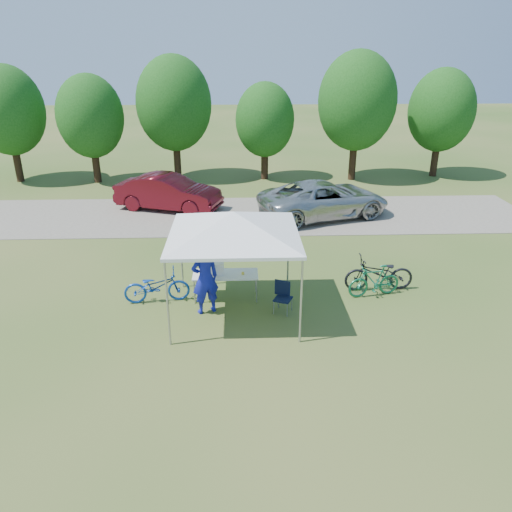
{
  "coord_description": "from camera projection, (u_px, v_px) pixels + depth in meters",
  "views": [
    {
      "loc": [
        0.12,
        -11.42,
        6.38
      ],
      "look_at": [
        0.61,
        2.0,
        0.72
      ],
      "focal_mm": 35.0,
      "sensor_mm": 36.0,
      "label": 1
    }
  ],
  "objects": [
    {
      "name": "canopy",
      "position": [
        234.0,
        215.0,
        11.96
      ],
      "size": [
        4.53,
        4.53,
        3.0
      ],
      "color": "#A5A5AA",
      "rests_on": "ground"
    },
    {
      "name": "minivan",
      "position": [
        324.0,
        199.0,
        19.9
      ],
      "size": [
        5.73,
        3.95,
        1.45
      ],
      "primitive_type": "imported",
      "rotation": [
        0.0,
        0.0,
        1.89
      ],
      "color": "#B7B9B3",
      "rests_on": "gravel_strip"
    },
    {
      "name": "ground",
      "position": [
        235.0,
        311.0,
        12.99
      ],
      "size": [
        100.0,
        100.0,
        0.0
      ],
      "primitive_type": "plane",
      "color": "#2D5119",
      "rests_on": "ground"
    },
    {
      "name": "ice_cream_cup",
      "position": [
        243.0,
        273.0,
        13.4
      ],
      "size": [
        0.08,
        0.08,
        0.06
      ],
      "primitive_type": "cylinder",
      "color": "gold",
      "rests_on": "folding_table"
    },
    {
      "name": "folding_chair",
      "position": [
        283.0,
        294.0,
        12.86
      ],
      "size": [
        0.55,
        0.58,
        0.81
      ],
      "rotation": [
        0.0,
        0.0,
        -0.42
      ],
      "color": "black",
      "rests_on": "ground"
    },
    {
      "name": "cyclist",
      "position": [
        205.0,
        278.0,
        12.61
      ],
      "size": [
        0.83,
        0.71,
        1.93
      ],
      "primitive_type": "imported",
      "rotation": [
        0.0,
        0.0,
        3.56
      ],
      "color": "#141CA9",
      "rests_on": "ground"
    },
    {
      "name": "bike_blue",
      "position": [
        157.0,
        286.0,
        13.34
      ],
      "size": [
        1.8,
        0.84,
        0.91
      ],
      "primitive_type": "imported",
      "rotation": [
        0.0,
        0.0,
        1.71
      ],
      "color": "#123E9F",
      "rests_on": "ground"
    },
    {
      "name": "bike_dark",
      "position": [
        379.0,
        274.0,
        13.95
      ],
      "size": [
        1.95,
        0.73,
        1.02
      ],
      "primitive_type": "imported",
      "rotation": [
        0.0,
        0.0,
        -1.54
      ],
      "color": "black",
      "rests_on": "ground"
    },
    {
      "name": "folding_table",
      "position": [
        225.0,
        275.0,
        13.45
      ],
      "size": [
        1.76,
        0.73,
        0.72
      ],
      "color": "white",
      "rests_on": "ground"
    },
    {
      "name": "gravel_strip",
      "position": [
        236.0,
        215.0,
        20.36
      ],
      "size": [
        24.0,
        5.0,
        0.02
      ],
      "primitive_type": "cube",
      "color": "gray",
      "rests_on": "ground"
    },
    {
      "name": "cooler",
      "position": [
        215.0,
        268.0,
        13.36
      ],
      "size": [
        0.46,
        0.31,
        0.33
      ],
      "color": "white",
      "rests_on": "folding_table"
    },
    {
      "name": "bike_green",
      "position": [
        374.0,
        281.0,
        13.65
      ],
      "size": [
        1.55,
        0.72,
        0.9
      ],
      "primitive_type": "imported",
      "rotation": [
        0.0,
        0.0,
        -1.37
      ],
      "color": "#186E4A",
      "rests_on": "ground"
    },
    {
      "name": "treeline",
      "position": [
        229.0,
        109.0,
        24.55
      ],
      "size": [
        24.89,
        4.28,
        6.3
      ],
      "color": "#382314",
      "rests_on": "ground"
    },
    {
      "name": "sedan",
      "position": [
        168.0,
        192.0,
        20.81
      ],
      "size": [
        4.67,
        2.83,
        1.45
      ],
      "primitive_type": "imported",
      "rotation": [
        0.0,
        0.0,
        1.26
      ],
      "color": "#570E16",
      "rests_on": "gravel_strip"
    }
  ]
}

